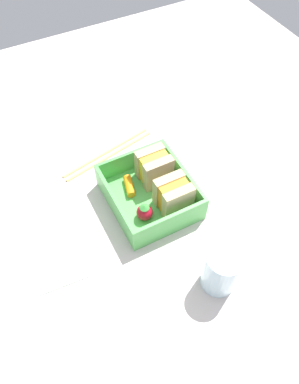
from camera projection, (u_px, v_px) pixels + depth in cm
name	position (u px, v px, depth cm)	size (l,w,h in cm)	color
ground_plane	(150.00, 204.00, 69.14)	(120.00, 120.00, 2.00)	beige
bento_tray	(150.00, 199.00, 67.85)	(15.93, 14.07, 1.20)	#53B353
bento_rim	(150.00, 190.00, 65.62)	(15.93, 14.07, 4.36)	#53B353
sandwich_left	(154.00, 167.00, 67.53)	(4.99, 5.52, 6.09)	tan
sandwich_center_left	(173.00, 195.00, 63.81)	(4.99, 5.52, 6.09)	tan
carrot_stick_far_left	(129.00, 186.00, 67.89)	(1.51, 1.51, 4.25)	orange
strawberry_far_left	(145.00, 212.00, 63.61)	(2.83, 2.83, 3.43)	red
chopstick_pair	(108.00, 153.00, 74.83)	(6.08, 20.31, 0.70)	tan
drinking_glass	(221.00, 270.00, 55.78)	(5.46, 5.46, 8.25)	silver
folded_napkin	(57.00, 254.00, 61.76)	(11.95, 8.47, 0.40)	silver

